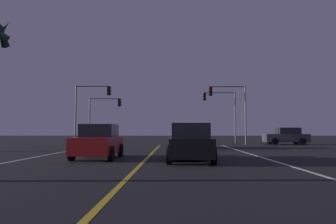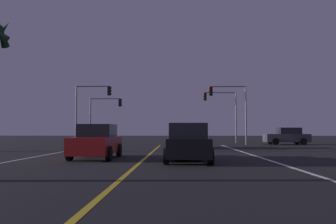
# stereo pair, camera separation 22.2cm
# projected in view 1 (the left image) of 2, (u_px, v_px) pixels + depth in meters

# --- Properties ---
(lane_edge_right) EXTENTS (0.16, 39.88, 0.01)m
(lane_edge_right) POSITION_uv_depth(u_px,v_px,m) (298.00, 168.00, 12.27)
(lane_edge_right) COLOR silver
(lane_edge_right) RESTS_ON ground
(lane_center_divider) EXTENTS (0.16, 39.88, 0.01)m
(lane_center_divider) POSITION_uv_depth(u_px,v_px,m) (137.00, 168.00, 12.38)
(lane_center_divider) COLOR gold
(lane_center_divider) RESTS_ON ground
(car_lead_same_lane) EXTENTS (2.02, 4.30, 1.70)m
(car_lead_same_lane) POSITION_uv_depth(u_px,v_px,m) (190.00, 143.00, 14.93)
(car_lead_same_lane) COLOR black
(car_lead_same_lane) RESTS_ON ground
(car_ahead_far) EXTENTS (2.02, 4.30, 1.70)m
(car_ahead_far) POSITION_uv_depth(u_px,v_px,m) (191.00, 138.00, 26.68)
(car_ahead_far) COLOR black
(car_ahead_far) RESTS_ON ground
(car_crossing_side) EXTENTS (4.30, 2.02, 1.70)m
(car_crossing_side) POSITION_uv_depth(u_px,v_px,m) (286.00, 136.00, 33.75)
(car_crossing_side) COLOR black
(car_crossing_side) RESTS_ON ground
(car_oncoming) EXTENTS (2.02, 4.30, 1.70)m
(car_oncoming) POSITION_uv_depth(u_px,v_px,m) (99.00, 142.00, 16.72)
(car_oncoming) COLOR black
(car_oncoming) RESTS_ON ground
(traffic_light_near_right) EXTENTS (3.70, 0.36, 5.76)m
(traffic_light_near_right) POSITION_uv_depth(u_px,v_px,m) (228.00, 101.00, 32.90)
(traffic_light_near_right) COLOR #4C4C51
(traffic_light_near_right) RESTS_ON ground
(traffic_light_near_left) EXTENTS (3.58, 0.36, 5.83)m
(traffic_light_near_left) POSITION_uv_depth(u_px,v_px,m) (92.00, 101.00, 33.14)
(traffic_light_near_left) COLOR #4C4C51
(traffic_light_near_left) RESTS_ON ground
(traffic_light_far_right) EXTENTS (3.80, 0.36, 5.80)m
(traffic_light_far_right) POSITION_uv_depth(u_px,v_px,m) (220.00, 105.00, 38.40)
(traffic_light_far_right) COLOR #4C4C51
(traffic_light_far_right) RESTS_ON ground
(traffic_light_far_left) EXTENTS (3.73, 0.36, 5.13)m
(traffic_light_far_left) POSITION_uv_depth(u_px,v_px,m) (105.00, 109.00, 38.60)
(traffic_light_far_left) COLOR #4C4C51
(traffic_light_far_left) RESTS_ON ground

